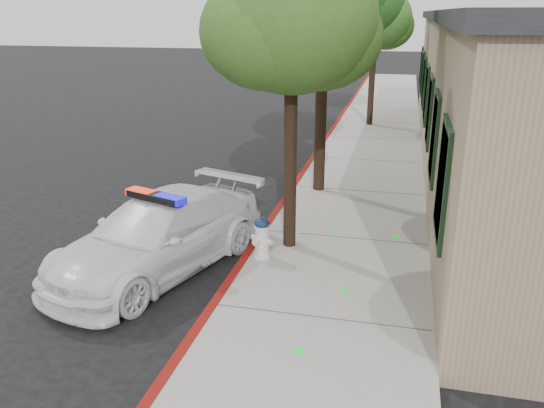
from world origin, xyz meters
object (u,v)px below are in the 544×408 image
Objects in this scene: fire_hydrant at (262,237)px; street_tree_near at (292,28)px; police_car at (158,235)px; street_tree_far at (376,22)px.

fire_hydrant is 0.14× the size of street_tree_near.
police_car reaches higher than fire_hydrant.
street_tree_far is (0.65, 12.06, -0.09)m from street_tree_near.
police_car is at bearing -101.37° from street_tree_far.
street_tree_far is (2.67, 13.28, 3.23)m from police_car.
fire_hydrant is at bearing 38.07° from police_car.
street_tree_far is at bearing 97.50° from police_car.
street_tree_near is at bearing 50.02° from police_car.
police_car is 0.95× the size of street_tree_far.
police_car is 1.76m from fire_hydrant.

